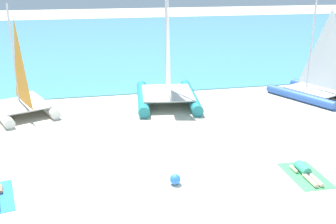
{
  "coord_description": "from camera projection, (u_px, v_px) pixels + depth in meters",
  "views": [
    {
      "loc": [
        -2.99,
        -8.49,
        6.17
      ],
      "look_at": [
        0.0,
        5.39,
        1.2
      ],
      "focal_mm": 41.97,
      "sensor_mm": 36.0,
      "label": 1
    }
  ],
  "objects": [
    {
      "name": "sailboat_teal",
      "position": [
        167.0,
        86.0,
        19.66
      ],
      "size": [
        3.57,
        5.05,
        6.14
      ],
      "rotation": [
        0.0,
        0.0,
        -0.13
      ],
      "color": "teal",
      "rests_on": "ground"
    },
    {
      "name": "ocean_water",
      "position": [
        113.0,
        39.0,
        39.96
      ],
      "size": [
        120.0,
        40.0,
        0.05
      ],
      "primitive_type": "cube",
      "color": "#4C9EB7",
      "rests_on": "ground"
    },
    {
      "name": "ground_plane",
      "position": [
        149.0,
        105.0,
        19.69
      ],
      "size": [
        120.0,
        120.0,
        0.0
      ],
      "primitive_type": "plane",
      "color": "beige"
    },
    {
      "name": "beach_ball",
      "position": [
        175.0,
        179.0,
        12.18
      ],
      "size": [
        0.35,
        0.35,
        0.35
      ],
      "primitive_type": "sphere",
      "color": "#337FE5",
      "rests_on": "ground"
    },
    {
      "name": "sailboat_blue",
      "position": [
        315.0,
        84.0,
        20.59
      ],
      "size": [
        3.98,
        4.7,
        5.22
      ],
      "rotation": [
        0.0,
        0.0,
        0.43
      ],
      "color": "blue",
      "rests_on": "ground"
    },
    {
      "name": "sailboat_white",
      "position": [
        21.0,
        98.0,
        18.26
      ],
      "size": [
        3.69,
        4.46,
        4.98
      ],
      "rotation": [
        0.0,
        0.0,
        0.39
      ],
      "color": "white",
      "rests_on": "ground"
    },
    {
      "name": "sunbather_right",
      "position": [
        305.0,
        171.0,
        12.79
      ],
      "size": [
        0.55,
        1.56,
        0.3
      ],
      "rotation": [
        0.0,
        0.0,
        -0.02
      ],
      "color": "#3FB28C",
      "rests_on": "towel_right"
    },
    {
      "name": "towel_right",
      "position": [
        305.0,
        175.0,
        12.77
      ],
      "size": [
        1.14,
        1.92,
        0.01
      ],
      "primitive_type": "cube",
      "rotation": [
        0.0,
        0.0,
        -0.02
      ],
      "color": "#4CB266",
      "rests_on": "ground"
    }
  ]
}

